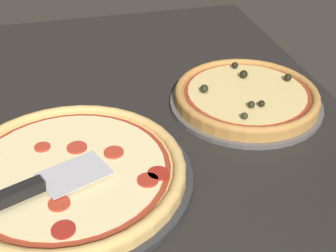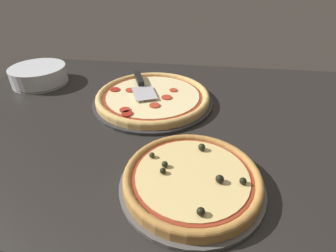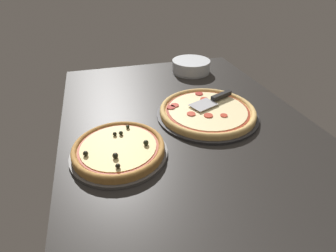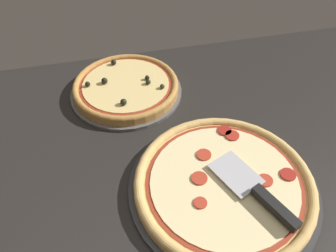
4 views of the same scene
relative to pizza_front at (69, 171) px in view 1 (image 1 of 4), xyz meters
The scene contains 6 objects.
ground_plane 11.62cm from the pizza_front, 112.96° to the left, with size 146.30×99.83×3.60cm, color black.
pizza_pan_front 1.79cm from the pizza_front, 127.19° to the right, with size 42.95×42.95×1.00cm, color #2D2D30.
pizza_front is the anchor object (origin of this frame).
pizza_pan_back 42.48cm from the pizza_front, 112.61° to the left, with size 33.16×33.16×1.00cm, color #565451.
pizza_back 42.45cm from the pizza_front, 112.62° to the left, with size 31.17×31.17×4.30cm.
serving_spatula 9.11cm from the pizza_front, 48.19° to the right, with size 12.99×22.53×2.00cm.
Camera 1 is at (68.74, -8.77, 53.63)cm, focal length 50.00 mm.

